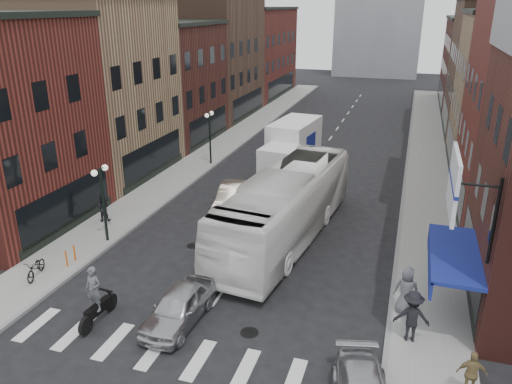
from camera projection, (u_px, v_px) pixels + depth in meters
ground at (210, 309)px, 20.26m from camera, size 160.00×160.00×0.00m
sidewalk_left at (217, 149)px, 42.26m from camera, size 3.00×74.00×0.15m
sidewalk_right at (427, 168)px, 37.45m from camera, size 3.00×74.00×0.15m
curb_left at (234, 152)px, 41.86m from camera, size 0.20×74.00×0.16m
curb_right at (406, 167)px, 37.90m from camera, size 0.20×74.00×0.16m
crosswalk_stripes at (178, 355)px, 17.58m from camera, size 12.00×2.20×0.01m
bldg_left_mid_a at (85, 88)px, 34.81m from camera, size 10.30×10.20×12.30m
bldg_left_mid_b at (155, 82)px, 44.08m from camera, size 10.30×10.20×10.30m
bldg_left_far_a at (204, 54)px, 53.37m from camera, size 10.30×12.20×13.30m
bldg_left_far_b at (246, 52)px, 66.21m from camera, size 10.30×16.20×11.30m
bldg_right_far_a at (510, 69)px, 45.07m from camera, size 10.30×12.20×12.30m
bldg_right_far_b at (490, 64)px, 57.91m from camera, size 10.30×16.20×10.30m
awning_blue at (450, 255)px, 19.04m from camera, size 1.80×5.00×0.78m
billboard_sign at (456, 185)px, 16.11m from camera, size 1.52×3.00×3.70m
streetlamp_near at (102, 190)px, 24.89m from camera, size 0.32×1.22×4.11m
streetlamp_far at (210, 128)px, 37.38m from camera, size 0.32×1.22×4.11m
bike_rack at (70, 256)px, 23.37m from camera, size 0.08×0.68×0.80m
box_truck at (291, 149)px, 36.11m from camera, size 3.17×8.57×3.62m
motorcycle_rider at (95, 297)px, 19.00m from camera, size 0.69×2.38×2.43m
transit_bus at (286, 206)px, 25.72m from camera, size 4.63×13.59×3.71m
sedan_left_near at (179, 307)px, 19.18m from camera, size 1.80×4.16×1.40m
sedan_left_far at (234, 199)px, 29.45m from camera, size 2.37×5.20×1.65m
parked_bicycle at (36, 268)px, 22.24m from camera, size 1.04×1.78×0.88m
ped_left_solo at (103, 208)px, 27.89m from camera, size 0.87×0.72×1.56m
ped_right_a at (412, 316)px, 17.86m from camera, size 1.32×0.74×1.97m
ped_right_b at (472, 373)px, 15.38m from camera, size 0.92×0.48×1.55m
ped_right_c at (406, 290)px, 19.48m from camera, size 0.96×0.63×1.97m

